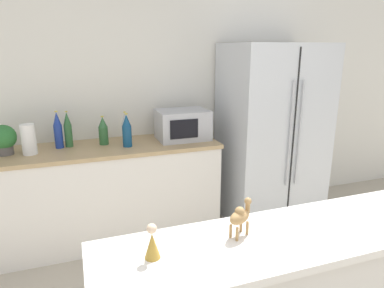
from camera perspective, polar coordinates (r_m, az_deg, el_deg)
name	(u,v)px	position (r m, az deg, el deg)	size (l,w,h in m)	color
wall_back	(155,97)	(3.48, -6.22, 7.80)	(8.00, 0.06, 2.55)	silver
back_counter	(113,192)	(3.31, -13.08, -7.82)	(1.96, 0.63, 0.90)	silver
refrigerator	(271,134)	(3.59, 13.06, 1.61)	(0.96, 0.77, 1.80)	silver
potted_plant	(4,139)	(3.18, -28.90, 0.76)	(0.20, 0.20, 0.25)	#595451
paper_towel_roll	(29,139)	(3.10, -25.58, 0.70)	(0.12, 0.12, 0.25)	white
microwave	(183,125)	(3.27, -1.58, 3.26)	(0.48, 0.37, 0.28)	#B2B5BA
back_bottle_0	(68,130)	(3.20, -19.98, 2.23)	(0.07, 0.07, 0.32)	#2D6033
back_bottle_1	(125,128)	(3.22, -11.05, 2.69)	(0.06, 0.06, 0.29)	#B2B7BC
back_bottle_2	(127,131)	(3.07, -10.80, 2.17)	(0.08, 0.08, 0.30)	navy
back_bottle_3	(58,130)	(3.19, -21.44, 2.12)	(0.07, 0.07, 0.33)	navy
back_bottle_4	(103,131)	(3.19, -14.58, 2.12)	(0.08, 0.08, 0.26)	#2D6033
camel_figurine	(240,216)	(1.47, 8.06, -11.78)	(0.13, 0.10, 0.16)	#A87F4C
wise_man_figurine_blue	(152,243)	(1.34, -6.65, -16.13)	(0.06, 0.06, 0.14)	#B28933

